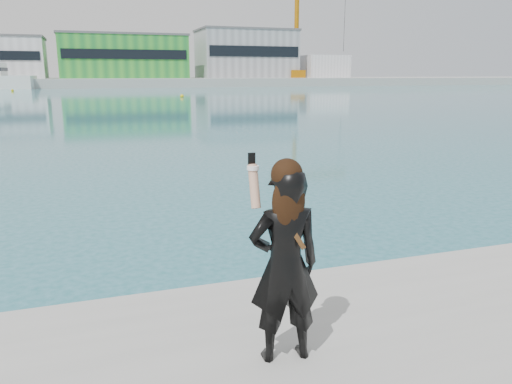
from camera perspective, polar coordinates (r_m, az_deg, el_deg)
far_quay at (r=134.03m, az=-18.31°, el=11.83°), size 320.00×40.00×2.00m
warehouse_green at (r=132.43m, az=-14.92°, el=14.75°), size 30.60×16.36×10.50m
warehouse_grey_right at (r=138.60m, az=-1.15°, el=15.51°), size 25.50×15.35×12.50m
ancillary_shed at (r=144.91m, az=7.68°, el=14.02°), size 12.00×10.00×6.00m
dock_crane at (r=138.09m, az=5.14°, el=18.30°), size 23.00×4.00×24.00m
flagpole_right at (r=127.35m, az=-8.12°, el=14.80°), size 1.28×0.16×8.00m
buoy_near at (r=68.18m, az=-8.46°, el=10.65°), size 0.50×0.50×0.50m
buoy_far at (r=99.76m, az=-26.07°, el=10.28°), size 0.50×0.50×0.50m
woman at (r=3.93m, az=3.31°, el=-7.74°), size 0.60×0.42×1.67m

